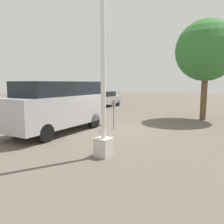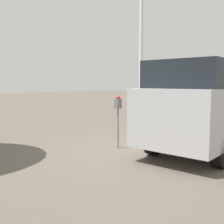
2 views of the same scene
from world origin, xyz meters
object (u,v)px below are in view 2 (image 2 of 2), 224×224
object	(u,v)px
lamp_post	(141,86)
parking_meter_far	(217,98)
parked_van	(212,103)
parking_meter_near	(118,110)

from	to	relation	value
lamp_post	parking_meter_far	bearing A→B (deg)	-27.08
parking_meter_far	parked_van	world-z (taller)	parked_van
parking_meter_far	lamp_post	size ratio (longest dim) A/B	0.27
parking_meter_near	lamp_post	distance (m)	3.69
parking_meter_near	parked_van	world-z (taller)	parked_van
parked_van	parking_meter_far	bearing A→B (deg)	18.71
parking_meter_near	parked_van	size ratio (longest dim) A/B	0.28
parking_meter_near	parking_meter_far	world-z (taller)	parking_meter_far
parking_meter_far	lamp_post	xyz separation A→B (m)	(-3.20, 1.64, 0.52)
parked_van	parking_meter_near	bearing A→B (deg)	129.36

